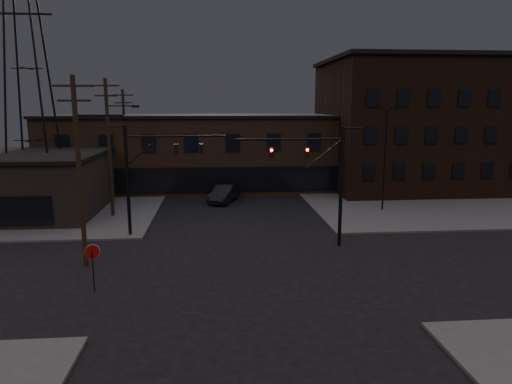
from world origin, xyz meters
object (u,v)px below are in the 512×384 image
traffic_signal_near (324,174)px  parked_car_lot_b (362,184)px  stop_sign (92,257)px  parked_car_lot_a (351,185)px  traffic_signal_far (145,168)px  car_crossing (224,193)px

traffic_signal_near → parked_car_lot_b: traffic_signal_near is taller
traffic_signal_near → stop_sign: traffic_signal_near is taller
parked_car_lot_a → parked_car_lot_b: 2.20m
parked_car_lot_a → parked_car_lot_b: bearing=-46.4°
stop_sign → parked_car_lot_a: 32.24m
parked_car_lot_a → stop_sign: bearing=142.6°
stop_sign → parked_car_lot_a: stop_sign is taller
parked_car_lot_b → stop_sign: bearing=134.6°
traffic_signal_far → parked_car_lot_a: size_ratio=1.74×
traffic_signal_far → car_crossing: traffic_signal_far is taller
traffic_signal_near → traffic_signal_far: size_ratio=1.00×
traffic_signal_far → parked_car_lot_b: 26.89m
parked_car_lot_b → traffic_signal_far: bearing=122.6°
traffic_signal_far → stop_sign: traffic_signal_far is taller
traffic_signal_near → parked_car_lot_a: bearing=68.0°
traffic_signal_near → car_crossing: traffic_signal_near is taller
parked_car_lot_a → car_crossing: size_ratio=0.90×
stop_sign → parked_car_lot_b: stop_sign is taller
traffic_signal_near → parked_car_lot_b: 22.01m
car_crossing → traffic_signal_far: bearing=-97.4°
traffic_signal_near → parked_car_lot_a: (7.35, 18.21, -4.00)m
stop_sign → car_crossing: 22.53m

